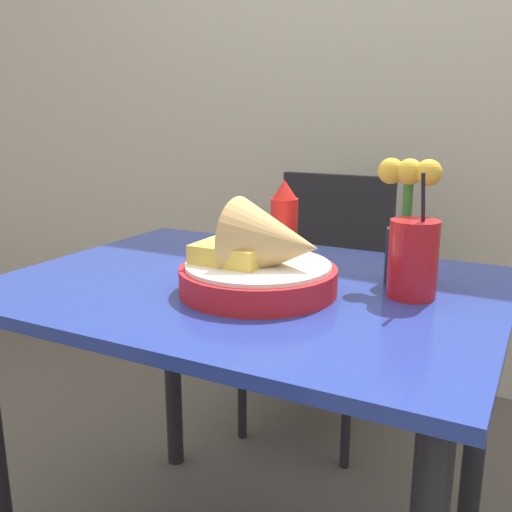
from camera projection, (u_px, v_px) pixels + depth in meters
wall_window at (410, 46)px, 2.09m from camera, size 7.00×0.06×2.60m
dining_table at (249, 336)px, 1.18m from camera, size 0.98×0.74×0.73m
chair_far_window at (326, 277)px, 1.95m from camera, size 0.40×0.40×0.86m
food_basket at (264, 262)px, 1.06m from camera, size 0.30×0.30×0.18m
ketchup_bottle at (285, 224)px, 1.27m from camera, size 0.06×0.06×0.19m
drink_cup at (413, 261)px, 1.04m from camera, size 0.09×0.09×0.23m
flower_vase at (406, 223)px, 1.11m from camera, size 0.12×0.07×0.25m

